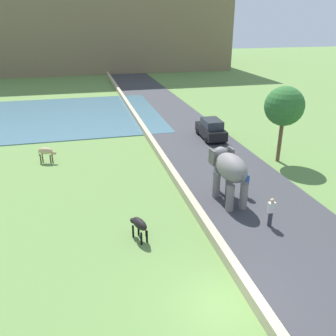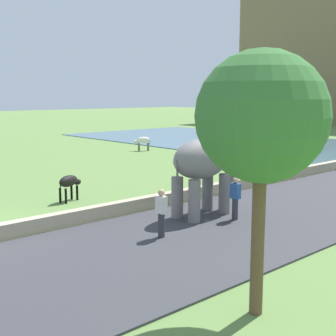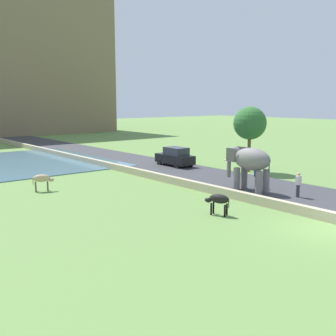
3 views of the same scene
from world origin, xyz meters
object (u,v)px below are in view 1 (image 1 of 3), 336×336
at_px(elephant, 229,169).
at_px(car_black, 211,129).
at_px(cow_tan, 46,152).
at_px(person_beside_elephant, 245,184).
at_px(cow_black, 139,224).
at_px(person_trailing, 271,212).

bearing_deg(elephant, car_black, 74.27).
bearing_deg(cow_tan, elephant, -40.29).
height_order(person_beside_elephant, cow_black, person_beside_elephant).
xyz_separation_m(person_beside_elephant, person_trailing, (-0.21, -3.39, 0.00)).
distance_m(elephant, person_trailing, 3.47).
relative_size(person_trailing, cow_tan, 1.16).
distance_m(person_trailing, cow_tan, 16.73).
relative_size(elephant, person_trailing, 2.15).
xyz_separation_m(elephant, cow_tan, (-10.56, 8.96, -1.20)).
height_order(person_beside_elephant, cow_tan, person_beside_elephant).
relative_size(elephant, person_beside_elephant, 2.15).
bearing_deg(cow_tan, cow_black, -66.92).
bearing_deg(car_black, cow_tan, -170.59).
bearing_deg(person_trailing, elephant, 108.33).
bearing_deg(person_trailing, car_black, 81.53).
bearing_deg(elephant, cow_black, -155.38).
bearing_deg(person_trailing, cow_tan, 133.86).
bearing_deg(cow_black, car_black, 57.48).
xyz_separation_m(person_beside_elephant, car_black, (1.92, 10.95, 0.03)).
bearing_deg(car_black, person_trailing, -98.47).
distance_m(person_trailing, car_black, 14.49).
distance_m(elephant, person_beside_elephant, 1.73).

